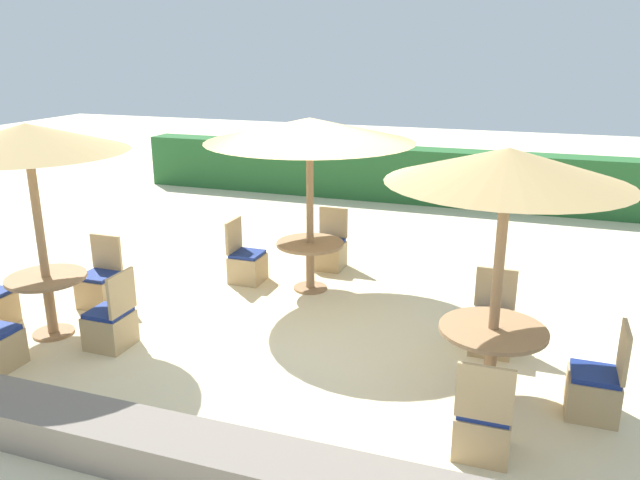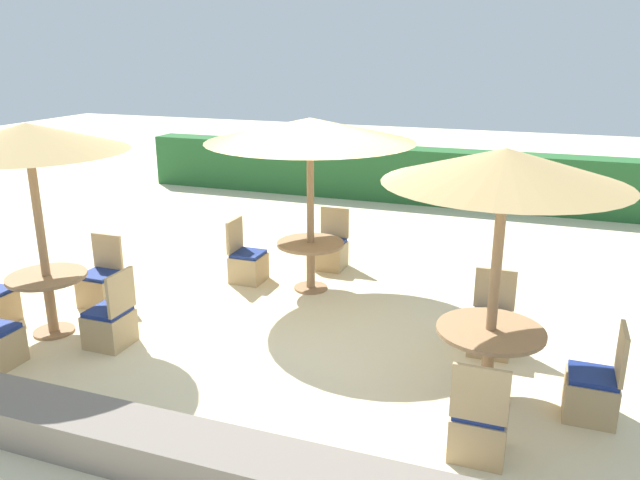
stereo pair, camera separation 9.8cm
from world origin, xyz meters
The scene contains 16 objects.
ground_plane centered at (0.00, 0.00, 0.00)m, with size 40.00×40.00×0.00m, color beige.
hedge_row centered at (0.00, 6.79, 0.60)m, with size 13.00×0.70×1.19m, color #28602D.
stone_border centered at (0.00, -3.10, 0.18)m, with size 10.00×0.56×0.36m, color slate.
parasol_front_right centered at (2.36, -1.06, 2.31)m, with size 2.20×2.20×2.49m.
round_table_front_right centered at (2.36, -1.06, 0.58)m, with size 1.04×1.04×0.74m.
patio_chair_front_right_north centered at (2.30, -0.04, 0.26)m, with size 0.46×0.46×0.93m.
patio_chair_front_right_east centered at (3.32, -1.07, 0.26)m, with size 0.46×0.46×0.93m.
patio_chair_front_right_south centered at (2.38, -2.03, 0.26)m, with size 0.46×0.46×0.93m.
parasol_center centered at (-0.31, 1.05, 2.27)m, with size 2.84×2.84×2.44m.
round_table_center centered at (-0.31, 1.05, 0.53)m, with size 0.95×0.95×0.70m.
patio_chair_center_north centered at (-0.33, 2.00, 0.26)m, with size 0.46×0.46×0.93m.
patio_chair_center_west centered at (-1.30, 1.03, 0.26)m, with size 0.46×0.46×0.93m.
parasol_front_left centered at (-2.74, -1.36, 2.36)m, with size 2.20×2.20×2.54m.
round_table_front_left centered at (-2.74, -1.36, 0.55)m, with size 0.92×0.92×0.75m.
patio_chair_front_left_north centered at (-2.76, -0.42, 0.26)m, with size 0.46×0.46×0.93m.
patio_chair_front_left_east centered at (-1.86, -1.40, 0.26)m, with size 0.46×0.46×0.93m.
Camera 2 is at (2.68, -6.76, 3.34)m, focal length 35.00 mm.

